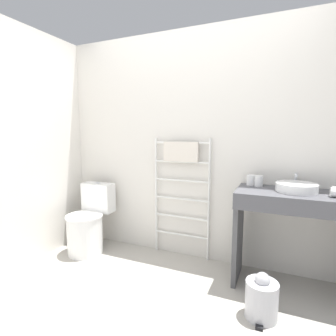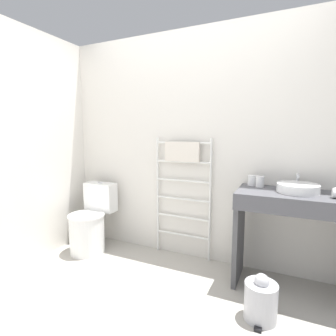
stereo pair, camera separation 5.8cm
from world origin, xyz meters
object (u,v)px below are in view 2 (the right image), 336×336
object	(u,v)px
towel_radiator	(182,174)
trash_bin	(261,300)
sink_basin	(298,188)
cup_near_edge	(260,181)
cup_near_wall	(252,180)
toilet	(90,224)

from	to	relation	value
towel_radiator	trash_bin	size ratio (longest dim) A/B	3.71
sink_basin	cup_near_edge	world-z (taller)	cup_near_edge
sink_basin	trash_bin	world-z (taller)	sink_basin
cup_near_edge	trash_bin	xyz separation A→B (m)	(0.10, -0.61, -0.75)
cup_near_wall	trash_bin	distance (m)	1.00
toilet	trash_bin	bearing A→B (deg)	-11.43
cup_near_wall	towel_radiator	bearing A→B (deg)	177.60
toilet	trash_bin	xyz separation A→B (m)	(1.87, -0.38, -0.16)
towel_radiator	cup_near_wall	distance (m)	0.71
towel_radiator	cup_near_edge	world-z (taller)	towel_radiator
cup_near_edge	toilet	bearing A→B (deg)	-172.48
cup_near_wall	toilet	bearing A→B (deg)	-170.99
toilet	trash_bin	distance (m)	1.92
toilet	sink_basin	size ratio (longest dim) A/B	2.33
toilet	sink_basin	distance (m)	2.16
sink_basin	cup_near_wall	world-z (taller)	cup_near_wall
trash_bin	towel_radiator	bearing A→B (deg)	142.25
sink_basin	cup_near_wall	distance (m)	0.40
toilet	cup_near_wall	xyz separation A→B (m)	(1.70, 0.27, 0.59)
cup_near_wall	trash_bin	xyz separation A→B (m)	(0.17, -0.65, -0.75)
sink_basin	cup_near_wall	size ratio (longest dim) A/B	3.45
towel_radiator	sink_basin	world-z (taller)	towel_radiator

